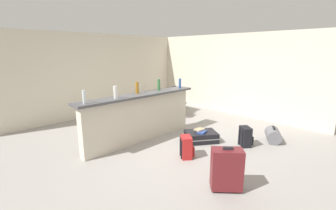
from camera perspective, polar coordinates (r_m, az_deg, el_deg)
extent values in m
cube|color=gray|center=(5.44, -0.40, -8.47)|extent=(13.00, 13.00, 0.05)
cube|color=beige|center=(7.58, -16.86, 7.10)|extent=(6.60, 0.10, 2.50)
cube|color=beige|center=(7.69, 14.57, 7.32)|extent=(0.10, 6.00, 2.50)
cube|color=beige|center=(5.20, -6.68, -3.38)|extent=(2.80, 0.20, 1.02)
cube|color=#4C4C51|center=(5.07, -6.84, 2.42)|extent=(2.96, 0.40, 0.05)
cylinder|color=silver|center=(4.34, -19.99, 1.83)|extent=(0.06, 0.06, 0.24)
cylinder|color=silver|center=(4.63, -12.82, 3.05)|extent=(0.07, 0.07, 0.25)
cylinder|color=#9E661E|center=(5.11, -7.63, 4.24)|extent=(0.07, 0.07, 0.26)
cylinder|color=#2D6B38|center=(5.48, -2.28, 5.00)|extent=(0.06, 0.06, 0.27)
cylinder|color=#284C89|center=(5.81, 2.95, 5.33)|extent=(0.06, 0.06, 0.24)
cube|color=#332319|center=(7.44, -0.70, 3.43)|extent=(1.10, 0.80, 0.04)
cylinder|color=#332319|center=(6.94, -1.65, -0.41)|extent=(0.06, 0.06, 0.70)
cylinder|color=#332319|center=(7.63, 3.74, 0.82)|extent=(0.06, 0.06, 0.70)
cylinder|color=#332319|center=(7.44, -5.23, 0.47)|extent=(0.06, 0.06, 0.70)
cylinder|color=#332319|center=(8.09, 0.13, 1.55)|extent=(0.06, 0.06, 0.70)
cube|color=black|center=(7.01, 2.40, 0.39)|extent=(0.49, 0.49, 0.04)
cube|color=black|center=(7.04, 1.14, 2.62)|extent=(0.40, 0.13, 0.48)
cylinder|color=black|center=(6.85, 2.91, -1.85)|extent=(0.04, 0.04, 0.41)
cylinder|color=black|center=(7.13, 4.13, -1.28)|extent=(0.04, 0.04, 0.41)
cylinder|color=black|center=(7.00, 0.61, -1.50)|extent=(0.04, 0.04, 0.41)
cylinder|color=black|center=(7.27, 1.89, -0.95)|extent=(0.04, 0.04, 0.41)
cube|color=black|center=(5.29, 8.13, -7.69)|extent=(0.83, 0.78, 0.22)
cube|color=gray|center=(5.29, 8.13, -7.69)|extent=(0.85, 0.79, 0.02)
cube|color=#2D2D33|center=(5.18, 3.79, -8.05)|extent=(0.22, 0.23, 0.02)
cube|color=maroon|center=(3.55, 14.25, -15.02)|extent=(0.47, 0.49, 0.60)
cylinder|color=black|center=(3.74, 16.99, -18.94)|extent=(0.06, 0.06, 0.06)
cylinder|color=black|center=(3.67, 10.89, -19.26)|extent=(0.06, 0.06, 0.06)
cube|color=#232328|center=(3.41, 14.56, -10.28)|extent=(0.12, 0.13, 0.04)
cylinder|color=slate|center=(5.72, 24.46, -6.73)|extent=(0.57, 0.50, 0.30)
cube|color=black|center=(5.67, 24.63, -5.12)|extent=(0.19, 0.12, 0.04)
cube|color=black|center=(5.22, 18.47, -7.38)|extent=(0.31, 0.33, 0.42)
cube|color=black|center=(5.29, 19.50, -8.02)|extent=(0.18, 0.21, 0.19)
cube|color=black|center=(5.13, 17.77, -7.95)|extent=(0.04, 0.04, 0.36)
cube|color=black|center=(5.25, 17.13, -7.42)|extent=(0.04, 0.04, 0.36)
cube|color=red|center=(4.46, 4.51, -10.27)|extent=(0.31, 0.33, 0.42)
cube|color=maroon|center=(4.51, 5.89, -11.04)|extent=(0.18, 0.21, 0.19)
cube|color=black|center=(4.39, 3.38, -10.96)|extent=(0.04, 0.04, 0.36)
cube|color=black|center=(4.52, 3.07, -10.24)|extent=(0.04, 0.04, 0.36)
cube|color=#334C99|center=(5.20, 8.34, -6.56)|extent=(0.25, 0.21, 0.04)
cube|color=tan|center=(5.24, 7.75, -5.99)|extent=(0.23, 0.18, 0.03)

